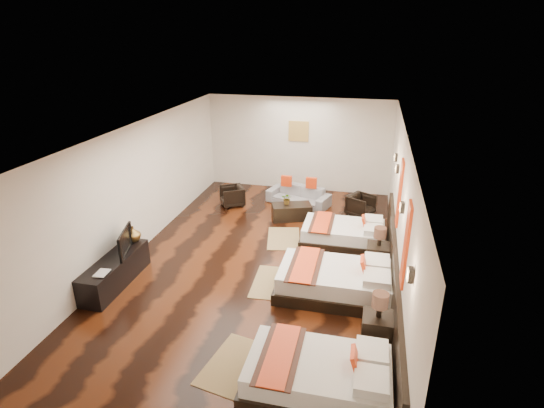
% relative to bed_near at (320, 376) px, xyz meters
% --- Properties ---
extents(floor, '(5.50, 9.50, 0.01)m').
position_rel_bed_near_xyz_m(floor, '(-1.70, 3.22, -0.26)').
color(floor, black).
rests_on(floor, ground).
extents(ceiling, '(5.50, 9.50, 0.01)m').
position_rel_bed_near_xyz_m(ceiling, '(-1.70, 3.22, 2.54)').
color(ceiling, white).
rests_on(ceiling, floor).
extents(back_wall, '(5.50, 0.01, 2.80)m').
position_rel_bed_near_xyz_m(back_wall, '(-1.70, 7.97, 1.14)').
color(back_wall, silver).
rests_on(back_wall, floor).
extents(left_wall, '(0.01, 9.50, 2.80)m').
position_rel_bed_near_xyz_m(left_wall, '(-4.45, 3.22, 1.14)').
color(left_wall, silver).
rests_on(left_wall, floor).
extents(right_wall, '(0.01, 9.50, 2.80)m').
position_rel_bed_near_xyz_m(right_wall, '(1.05, 3.22, 1.14)').
color(right_wall, silver).
rests_on(right_wall, floor).
extents(headboard_panel, '(0.08, 6.60, 0.90)m').
position_rel_bed_near_xyz_m(headboard_panel, '(1.01, 2.42, 0.19)').
color(headboard_panel, black).
rests_on(headboard_panel, floor).
extents(bed_near, '(2.01, 1.26, 0.77)m').
position_rel_bed_near_xyz_m(bed_near, '(0.00, 0.00, 0.00)').
color(bed_near, black).
rests_on(bed_near, floor).
extents(bed_mid, '(2.14, 1.35, 0.82)m').
position_rel_bed_near_xyz_m(bed_mid, '(0.00, 2.42, 0.02)').
color(bed_mid, black).
rests_on(bed_mid, floor).
extents(bed_far, '(1.91, 1.20, 0.73)m').
position_rel_bed_near_xyz_m(bed_far, '(-0.00, 4.51, -0.01)').
color(bed_far, black).
rests_on(bed_far, floor).
extents(nightstand_a, '(0.47, 0.47, 0.93)m').
position_rel_bed_near_xyz_m(nightstand_a, '(0.75, 1.15, 0.07)').
color(nightstand_a, black).
rests_on(nightstand_a, floor).
extents(nightstand_b, '(0.46, 0.46, 0.91)m').
position_rel_bed_near_xyz_m(nightstand_b, '(0.75, 3.59, 0.06)').
color(nightstand_b, black).
rests_on(nightstand_b, floor).
extents(jute_mat_near, '(0.96, 1.32, 0.01)m').
position_rel_bed_near_xyz_m(jute_mat_near, '(-1.29, 0.21, -0.26)').
color(jute_mat_near, olive).
rests_on(jute_mat_near, floor).
extents(jute_mat_mid, '(0.81, 1.24, 0.01)m').
position_rel_bed_near_xyz_m(jute_mat_mid, '(-1.23, 2.51, -0.26)').
color(jute_mat_mid, olive).
rests_on(jute_mat_mid, floor).
extents(jute_mat_far, '(0.97, 1.32, 0.01)m').
position_rel_bed_near_xyz_m(jute_mat_far, '(-1.41, 4.45, -0.26)').
color(jute_mat_far, olive).
rests_on(jute_mat_far, floor).
extents(tv_console, '(0.50, 1.80, 0.55)m').
position_rel_bed_near_xyz_m(tv_console, '(-4.20, 1.80, 0.01)').
color(tv_console, black).
rests_on(tv_console, floor).
extents(tv, '(0.35, 0.85, 0.49)m').
position_rel_bed_near_xyz_m(tv, '(-4.15, 2.05, 0.53)').
color(tv, black).
rests_on(tv, tv_console).
extents(book, '(0.24, 0.30, 0.03)m').
position_rel_bed_near_xyz_m(book, '(-4.20, 1.25, 0.30)').
color(book, black).
rests_on(book, tv_console).
extents(figurine, '(0.39, 0.39, 0.33)m').
position_rel_bed_near_xyz_m(figurine, '(-4.20, 2.57, 0.45)').
color(figurine, brown).
rests_on(figurine, tv_console).
extents(sofa, '(1.88, 1.18, 0.51)m').
position_rel_bed_near_xyz_m(sofa, '(-1.44, 6.67, -0.01)').
color(sofa, gray).
rests_on(sofa, floor).
extents(armchair_left, '(0.84, 0.84, 0.56)m').
position_rel_bed_near_xyz_m(armchair_left, '(-3.24, 6.16, 0.02)').
color(armchair_left, black).
rests_on(armchair_left, floor).
extents(armchair_right, '(0.85, 0.84, 0.57)m').
position_rel_bed_near_xyz_m(armchair_right, '(0.30, 6.26, 0.02)').
color(armchair_right, black).
rests_on(armchair_right, floor).
extents(coffee_table, '(1.11, 0.81, 0.40)m').
position_rel_bed_near_xyz_m(coffee_table, '(-1.44, 5.62, -0.06)').
color(coffee_table, black).
rests_on(coffee_table, floor).
extents(table_plant, '(0.30, 0.27, 0.30)m').
position_rel_bed_near_xyz_m(table_plant, '(-1.57, 5.63, 0.29)').
color(table_plant, '#305C1E').
rests_on(table_plant, coffee_table).
extents(orange_panel_a, '(0.04, 0.40, 1.30)m').
position_rel_bed_near_xyz_m(orange_panel_a, '(1.03, 1.32, 1.44)').
color(orange_panel_a, '#D86014').
rests_on(orange_panel_a, right_wall).
extents(orange_panel_b, '(0.04, 0.40, 1.30)m').
position_rel_bed_near_xyz_m(orange_panel_b, '(1.03, 3.52, 1.44)').
color(orange_panel_b, '#D86014').
rests_on(orange_panel_b, right_wall).
extents(sconce_near, '(0.07, 0.12, 0.18)m').
position_rel_bed_near_xyz_m(sconce_near, '(1.01, 0.22, 1.59)').
color(sconce_near, black).
rests_on(sconce_near, right_wall).
extents(sconce_mid, '(0.07, 0.12, 0.18)m').
position_rel_bed_near_xyz_m(sconce_mid, '(1.01, 2.42, 1.59)').
color(sconce_mid, black).
rests_on(sconce_mid, right_wall).
extents(sconce_far, '(0.07, 0.12, 0.18)m').
position_rel_bed_near_xyz_m(sconce_far, '(1.01, 4.62, 1.59)').
color(sconce_far, black).
rests_on(sconce_far, right_wall).
extents(sconce_lounge, '(0.07, 0.12, 0.18)m').
position_rel_bed_near_xyz_m(sconce_lounge, '(1.01, 5.52, 1.59)').
color(sconce_lounge, black).
rests_on(sconce_lounge, right_wall).
extents(gold_artwork, '(0.60, 0.04, 0.60)m').
position_rel_bed_near_xyz_m(gold_artwork, '(-1.70, 7.95, 1.54)').
color(gold_artwork, '#AD873F').
rests_on(gold_artwork, back_wall).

